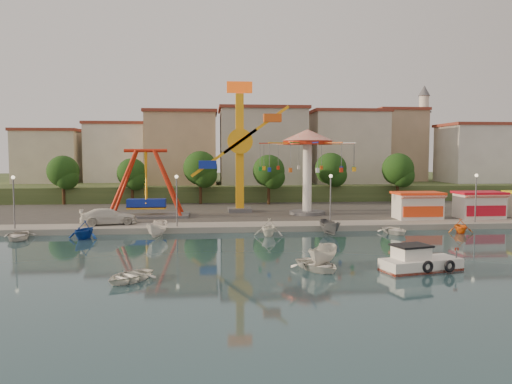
{
  "coord_description": "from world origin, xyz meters",
  "views": [
    {
      "loc": [
        -4.64,
        -38.2,
        7.99
      ],
      "look_at": [
        0.22,
        14.0,
        4.0
      ],
      "focal_mm": 35.0,
      "sensor_mm": 36.0,
      "label": 1
    }
  ],
  "objects": [
    {
      "name": "tree_0",
      "position": [
        -26.0,
        36.98,
        5.47
      ],
      "size": [
        4.6,
        4.6,
        7.19
      ],
      "color": "#382314",
      "rests_on": "quay_deck"
    },
    {
      "name": "tree_2",
      "position": [
        -6.0,
        35.81,
        5.92
      ],
      "size": [
        5.02,
        5.02,
        7.85
      ],
      "color": "#382314",
      "rests_on": "quay_deck"
    },
    {
      "name": "booth_left",
      "position": [
        19.01,
        16.49,
        2.16
      ],
      "size": [
        5.4,
        3.78,
        3.08
      ],
      "color": "white",
      "rests_on": "quay_deck"
    },
    {
      "name": "moored_boat_0",
      "position": [
        -22.54,
        9.8,
        0.42
      ],
      "size": [
        3.6,
        4.52,
        0.84
      ],
      "primitive_type": "imported",
      "rotation": [
        0.0,
        0.0,
        0.19
      ],
      "color": "silver",
      "rests_on": "ground"
    },
    {
      "name": "wave_swinger",
      "position": [
        7.27,
        21.95,
        8.2
      ],
      "size": [
        11.6,
        11.6,
        10.4
      ],
      "color": "#59595E",
      "rests_on": "quay_deck"
    },
    {
      "name": "building_0",
      "position": [
        -33.37,
        46.06,
        8.93
      ],
      "size": [
        9.26,
        9.53,
        11.87
      ],
      "primitive_type": "cube",
      "color": "beige",
      "rests_on": "hill_terrace"
    },
    {
      "name": "building_2",
      "position": [
        -8.19,
        51.96,
        8.62
      ],
      "size": [
        11.95,
        9.28,
        11.23
      ],
      "primitive_type": "cube",
      "color": "tan",
      "rests_on": "hill_terrace"
    },
    {
      "name": "hill_terrace",
      "position": [
        0.0,
        67.0,
        1.5
      ],
      "size": [
        200.0,
        60.0,
        3.0
      ],
      "primitive_type": "cube",
      "color": "#384C26",
      "rests_on": "ground"
    },
    {
      "name": "lamp_post_2",
      "position": [
        8.0,
        13.0,
        3.1
      ],
      "size": [
        0.14,
        0.14,
        5.0
      ],
      "primitive_type": "cylinder",
      "color": "#59595E",
      "rests_on": "quay_deck"
    },
    {
      "name": "lamp_post_1",
      "position": [
        -8.0,
        13.0,
        3.1
      ],
      "size": [
        0.14,
        0.14,
        5.0
      ],
      "primitive_type": "cylinder",
      "color": "#59595E",
      "rests_on": "quay_deck"
    },
    {
      "name": "ground",
      "position": [
        0.0,
        0.0,
        0.0
      ],
      "size": [
        200.0,
        200.0,
        0.0
      ],
      "primitive_type": "plane",
      "color": "#16343C",
      "rests_on": "ground"
    },
    {
      "name": "quay_deck",
      "position": [
        0.0,
        62.0,
        0.3
      ],
      "size": [
        200.0,
        100.0,
        0.6
      ],
      "primitive_type": "cube",
      "color": "#9E998E",
      "rests_on": "ground"
    },
    {
      "name": "kamikaze_tower",
      "position": [
        -0.38,
        25.09,
        8.39
      ],
      "size": [
        8.33,
        3.1,
        16.5
      ],
      "color": "#59595E",
      "rests_on": "quay_deck"
    },
    {
      "name": "moored_boat_4",
      "position": [
        1.09,
        9.8,
        0.86
      ],
      "size": [
        3.61,
        3.92,
        1.73
      ],
      "primitive_type": "imported",
      "rotation": [
        0.0,
        0.0,
        -0.28
      ],
      "color": "white",
      "rests_on": "ground"
    },
    {
      "name": "moored_boat_1",
      "position": [
        -16.51,
        9.8,
        0.87
      ],
      "size": [
        3.67,
        3.98,
        1.74
      ],
      "primitive_type": "imported",
      "rotation": [
        0.0,
        0.0,
        -0.29
      ],
      "color": "#123EA3",
      "rests_on": "ground"
    },
    {
      "name": "minaret",
      "position": [
        36.0,
        54.0,
        12.55
      ],
      "size": [
        2.8,
        2.8,
        18.0
      ],
      "color": "silver",
      "rests_on": "hill_terrace"
    },
    {
      "name": "moored_boat_6",
      "position": [
        13.86,
        9.8,
        0.38
      ],
      "size": [
        3.23,
        4.07,
        0.76
      ],
      "primitive_type": "imported",
      "rotation": [
        0.0,
        0.0,
        0.19
      ],
      "color": "white",
      "rests_on": "ground"
    },
    {
      "name": "lamp_post_0",
      "position": [
        -24.0,
        13.0,
        3.1
      ],
      "size": [
        0.14,
        0.14,
        5.0
      ],
      "primitive_type": "cylinder",
      "color": "#59595E",
      "rests_on": "quay_deck"
    },
    {
      "name": "skiff",
      "position": [
        3.36,
        -3.88,
        0.78
      ],
      "size": [
        3.37,
        4.27,
        1.57
      ],
      "primitive_type": "imported",
      "rotation": [
        0.0,
        0.0,
        -0.53
      ],
      "color": "silver",
      "rests_on": "ground"
    },
    {
      "name": "tree_4",
      "position": [
        14.0,
        37.35,
        5.75
      ],
      "size": [
        4.86,
        4.86,
        7.6
      ],
      "color": "#382314",
      "rests_on": "quay_deck"
    },
    {
      "name": "asphalt_pad",
      "position": [
        0.0,
        30.0,
        0.6
      ],
      "size": [
        90.0,
        28.0,
        0.01
      ],
      "primitive_type": "cube",
      "color": "#4C4944",
      "rests_on": "quay_deck"
    },
    {
      "name": "moored_boat_2",
      "position": [
        -9.67,
        9.8,
        0.81
      ],
      "size": [
        2.31,
        4.42,
        1.62
      ],
      "primitive_type": "imported",
      "rotation": [
        0.0,
        0.0,
        -0.18
      ],
      "color": "silver",
      "rests_on": "ground"
    },
    {
      "name": "cabin_motorboat",
      "position": [
        9.66,
        -5.58,
        0.52
      ],
      "size": [
        5.88,
        3.39,
        1.95
      ],
      "rotation": [
        0.0,
        0.0,
        0.25
      ],
      "color": "white",
      "rests_on": "ground"
    },
    {
      "name": "rowboat_b",
      "position": [
        -9.76,
        -6.81,
        0.36
      ],
      "size": [
        4.07,
        4.32,
        0.73
      ],
      "primitive_type": "imported",
      "rotation": [
        0.0,
        0.0,
        -0.61
      ],
      "color": "white",
      "rests_on": "ground"
    },
    {
      "name": "building_5",
      "position": [
        32.37,
        50.33,
        8.61
      ],
      "size": [
        12.77,
        10.96,
        11.21
      ],
      "primitive_type": "cube",
      "color": "tan",
      "rests_on": "hill_terrace"
    },
    {
      "name": "lamp_post_3",
      "position": [
        24.0,
        13.0,
        3.1
      ],
      "size": [
        0.14,
        0.14,
        5.0
      ],
      "primitive_type": "cylinder",
      "color": "#59595E",
      "rests_on": "quay_deck"
    },
    {
      "name": "van",
      "position": [
        -15.27,
        15.12,
        1.44
      ],
      "size": [
        6.2,
        3.6,
        1.69
      ],
      "primitive_type": "imported",
      "rotation": [
        0.0,
        0.0,
        1.8
      ],
      "color": "white",
      "rests_on": "quay_deck"
    },
    {
      "name": "rowboat_a",
      "position": [
        2.73,
        -4.95,
        0.4
      ],
      "size": [
        4.18,
        4.7,
        0.8
      ],
      "primitive_type": "imported",
      "rotation": [
        0.0,
        0.0,
        0.45
      ],
      "color": "white",
      "rests_on": "ground"
    },
    {
      "name": "tree_5",
      "position": [
        24.0,
        35.54,
        5.71
      ],
      "size": [
        4.83,
        4.83,
        7.54
      ],
      "color": "#382314",
      "rests_on": "quay_deck"
    },
    {
      "name": "moored_boat_7",
      "position": [
        20.7,
        9.8,
        0.73
      ],
      "size": [
        2.97,
        3.24,
        1.45
      ],
      "primitive_type": "imported",
      "rotation": [
        0.0,
        0.0,
        -0.24
      ],
      "color": "orange",
      "rests_on": "ground"
    },
    {
      "name": "booth_mid",
      "position": [
        26.39,
        16.49,
        2.16
      ],
      "size": [
        5.4,
        3.78,
        3.08
      ],
      "color": "white",
      "rests_on": "quay_deck"
    },
    {
      "name": "building_4",
      "position": [
        19.07,
        52.2,
        7.62
      ],
      "size": [
        10.75,
        9.23,
        9.24
      ],
      "primitive_type": "cube",
      "color": "beige",
      "rests_on": "hill_terrace"
    },
    {
      "name": "building_3",
      "position": [
        5.6,
        48.8,
        7.6
      ],
      "size": [
        12.59,
        10.5,
        9.2
      ],
      "primitive_type": "cube",
      "color": "beige",
      "rests_on": "hill_terrace"
    },
    {
      "name": "building_1",
      "position": [
        -21.33,
        51.38,
        7.32
      ],
      "size": [
        12.33,
        9.01,
        8.63
      ],
      "primitive_type": "cube",
      "color": "silver",
      "rests_on": "hill_terrace"
    },
    {
      "name": "moored_boat_5",
      "position": [
        7.2,
        9.8,
        0.77
      ],
      "size": [
        1.89,
        4.11,
        1.54
      ],
      "primitive_type": "imported",
      "rotation": [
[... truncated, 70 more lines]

